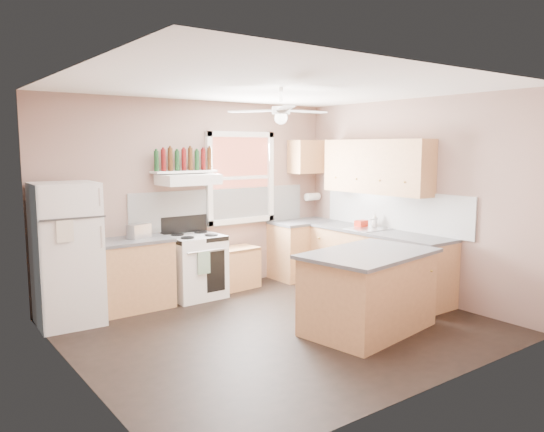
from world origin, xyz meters
TOP-DOWN VIEW (x-y plane):
  - floor at (0.00, 0.00)m, footprint 4.50×4.50m
  - ceiling at (0.00, 0.00)m, footprint 4.50×4.50m
  - wall_back at (0.00, 2.02)m, footprint 4.50×0.05m
  - wall_right at (2.27, 0.00)m, footprint 0.05×4.00m
  - wall_left at (-2.27, 0.00)m, footprint 0.05×4.00m
  - backsplash_back at (0.45, 1.99)m, footprint 2.90×0.03m
  - backsplash_right at (2.23, 0.30)m, footprint 0.03×2.60m
  - window_view at (0.75, 1.98)m, footprint 1.00×0.02m
  - window_frame at (0.75, 1.96)m, footprint 1.16×0.07m
  - refrigerator at (-1.90, 1.58)m, footprint 0.74×0.72m
  - base_cabinet_left at (-1.06, 1.70)m, footprint 0.90×0.60m
  - counter_left at (-1.06, 1.70)m, footprint 0.92×0.62m
  - toaster at (-0.96, 1.72)m, footprint 0.32×0.24m
  - stove at (-0.19, 1.68)m, footprint 0.72×0.65m
  - range_hood at (-0.23, 1.75)m, footprint 0.78×0.50m
  - bottle_shelf at (-0.23, 1.87)m, footprint 0.90×0.26m
  - cart at (0.53, 1.75)m, footprint 0.62×0.44m
  - base_cabinet_corner at (1.75, 1.70)m, footprint 1.00×0.60m
  - base_cabinet_right at (1.95, 0.30)m, footprint 0.60×2.20m
  - counter_corner at (1.75, 1.70)m, footprint 1.02×0.62m
  - counter_right at (1.94, 0.30)m, footprint 0.62×2.22m
  - sink at (1.94, 0.50)m, footprint 0.55×0.45m
  - faucet at (2.10, 0.50)m, footprint 0.03×0.03m
  - upper_cabinet_right at (2.08, 0.50)m, footprint 0.33×1.80m
  - upper_cabinet_corner at (1.95, 1.83)m, footprint 0.60×0.33m
  - paper_towel at (2.07, 1.86)m, footprint 0.26×0.12m
  - island at (0.74, -0.65)m, footprint 1.56×1.12m
  - island_top at (0.74, -0.65)m, footprint 1.66×1.22m
  - ceiling_fan_hub at (0.00, 0.00)m, footprint 0.20×0.20m
  - soap_bottle at (2.12, 0.54)m, footprint 0.08×0.08m
  - red_caddy at (1.99, 0.68)m, footprint 0.19×0.14m
  - wine_bottles at (-0.23, 1.87)m, footprint 0.86×0.06m

SIDE VIEW (x-z plane):
  - floor at x=0.00m, z-range 0.00..0.00m
  - cart at x=0.53m, z-range 0.00..0.60m
  - base_cabinet_left at x=-1.06m, z-range 0.00..0.86m
  - stove at x=-0.19m, z-range 0.00..0.86m
  - base_cabinet_corner at x=1.75m, z-range 0.00..0.86m
  - base_cabinet_right at x=1.95m, z-range 0.00..0.86m
  - island at x=0.74m, z-range 0.00..0.86m
  - refrigerator at x=-1.90m, z-range 0.00..1.66m
  - counter_left at x=-1.06m, z-range 0.86..0.90m
  - counter_corner at x=1.75m, z-range 0.86..0.90m
  - counter_right at x=1.94m, z-range 0.86..0.90m
  - island_top at x=0.74m, z-range 0.86..0.90m
  - sink at x=1.94m, z-range 0.88..0.91m
  - red_caddy at x=1.99m, z-range 0.90..1.00m
  - faucet at x=2.10m, z-range 0.90..1.04m
  - toaster at x=-0.96m, z-range 0.90..1.08m
  - soap_bottle at x=2.12m, z-range 0.90..1.12m
  - backsplash_back at x=0.45m, z-range 0.90..1.45m
  - backsplash_right at x=2.23m, z-range 0.90..1.45m
  - paper_towel at x=2.07m, z-range 1.19..1.31m
  - wall_back at x=0.00m, z-range 0.00..2.70m
  - wall_right at x=2.27m, z-range 0.00..2.70m
  - wall_left at x=-2.27m, z-range 0.00..2.70m
  - window_view at x=0.75m, z-range 1.00..2.20m
  - window_frame at x=0.75m, z-range 0.92..2.28m
  - range_hood at x=-0.23m, z-range 1.55..1.69m
  - bottle_shelf at x=-0.23m, z-range 1.71..1.73m
  - upper_cabinet_right at x=2.08m, z-range 1.40..2.16m
  - wine_bottles at x=-0.23m, z-range 1.73..2.04m
  - upper_cabinet_corner at x=1.95m, z-range 1.64..2.16m
  - ceiling_fan_hub at x=0.00m, z-range 2.41..2.49m
  - ceiling at x=0.00m, z-range 2.70..2.70m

